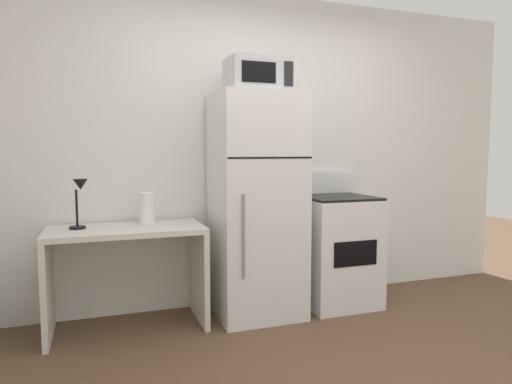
# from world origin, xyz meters

# --- Properties ---
(wall_back_white) EXTENTS (5.00, 0.10, 2.60)m
(wall_back_white) POSITION_xyz_m (0.00, 1.70, 1.30)
(wall_back_white) COLOR white
(wall_back_white) RESTS_ON ground
(desk) EXTENTS (1.10, 0.55, 0.75)m
(desk) POSITION_xyz_m (-1.17, 1.35, 0.52)
(desk) COLOR silver
(desk) RESTS_ON ground
(desk_lamp) EXTENTS (0.14, 0.12, 0.35)m
(desk_lamp) POSITION_xyz_m (-1.48, 1.38, 0.99)
(desk_lamp) COLOR black
(desk_lamp) RESTS_ON desk
(paper_towel_roll) EXTENTS (0.11, 0.11, 0.24)m
(paper_towel_roll) POSITION_xyz_m (-1.01, 1.43, 0.87)
(paper_towel_roll) COLOR white
(paper_towel_roll) RESTS_ON desk
(refrigerator) EXTENTS (0.66, 0.64, 1.74)m
(refrigerator) POSITION_xyz_m (-0.18, 1.32, 0.87)
(refrigerator) COLOR white
(refrigerator) RESTS_ON ground
(microwave) EXTENTS (0.46, 0.35, 0.26)m
(microwave) POSITION_xyz_m (-0.18, 1.30, 1.87)
(microwave) COLOR #B7B7BC
(microwave) RESTS_ON refrigerator
(oven_range) EXTENTS (0.60, 0.61, 1.10)m
(oven_range) POSITION_xyz_m (0.54, 1.33, 0.47)
(oven_range) COLOR white
(oven_range) RESTS_ON ground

